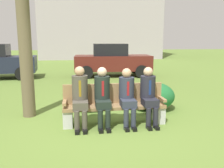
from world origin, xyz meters
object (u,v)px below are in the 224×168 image
Objects in this scene: seated_man_leftmost at (80,94)px; parked_car_far at (112,60)px; seated_man_centerright at (127,94)px; shrub_mid_lawn at (90,98)px; seated_man_centerleft at (103,94)px; shrub_near_bench at (152,96)px; park_bench at (114,105)px; seated_man_rightmost at (149,93)px.

parked_car_far reaches higher than seated_man_leftmost.
seated_man_centerright is 1.21× the size of shrub_mid_lawn.
seated_man_centerright reaches higher than shrub_mid_lawn.
seated_man_centerleft is at bearing 179.64° from seated_man_centerright.
seated_man_leftmost is at bearing -151.12° from shrub_near_bench.
park_bench is 0.42m from seated_man_centerleft.
seated_man_leftmost reaches higher than seated_man_centerright.
shrub_near_bench is 6.17m from parked_car_far.
parked_car_far reaches higher than seated_man_centerleft.
seated_man_centerleft reaches higher than park_bench.
shrub_mid_lawn is at bearing 133.19° from seated_man_rightmost.
park_bench is at bearing 25.25° from seated_man_centerleft.
seated_man_centerright is (0.27, -0.13, 0.27)m from park_bench.
seated_man_centerleft is at bearing -0.30° from seated_man_leftmost.
seated_man_leftmost is 1.27× the size of shrub_mid_lawn.
seated_man_leftmost is 0.33× the size of parked_car_far.
parked_car_far is at bearing 92.12° from shrub_near_bench.
seated_man_centerright is at bearing -25.96° from park_bench.
seated_man_leftmost is 1.02× the size of seated_man_centerleft.
park_bench reaches higher than shrub_near_bench.
parked_car_far is (0.21, 7.23, 0.12)m from seated_man_rightmost.
seated_man_centerleft is 1.24× the size of shrub_mid_lawn.
seated_man_leftmost is 1.05× the size of seated_man_centerright.
parked_car_far reaches higher than park_bench.
seated_man_centerleft is 0.33× the size of parked_car_far.
shrub_mid_lawn is (-0.49, 1.20, -0.11)m from park_bench.
seated_man_centerright is at bearing -95.55° from parked_car_far.
seated_man_leftmost is 1.03m from seated_man_centerright.
parked_car_far reaches higher than seated_man_rightmost.
seated_man_rightmost is 1.07× the size of shrub_near_bench.
parked_car_far is at bearing 88.31° from seated_man_rightmost.
shrub_near_bench is at bearing -87.88° from parked_car_far.
seated_man_centerright is 1.05× the size of shrub_near_bench.
parked_car_far reaches higher than shrub_near_bench.
park_bench is 1.54m from shrub_near_bench.
seated_man_centerleft is 1.01× the size of seated_man_rightmost.
seated_man_rightmost is at bearing -46.81° from shrub_mid_lawn.
shrub_mid_lawn is (0.27, 1.33, -0.41)m from seated_man_leftmost.
shrub_near_bench is (1.20, 0.95, -0.06)m from park_bench.
shrub_mid_lawn is at bearing -103.93° from parked_car_far.
seated_man_rightmost is at bearing 0.23° from seated_man_centerright.
seated_man_rightmost is (0.49, 0.00, 0.01)m from seated_man_centerright.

